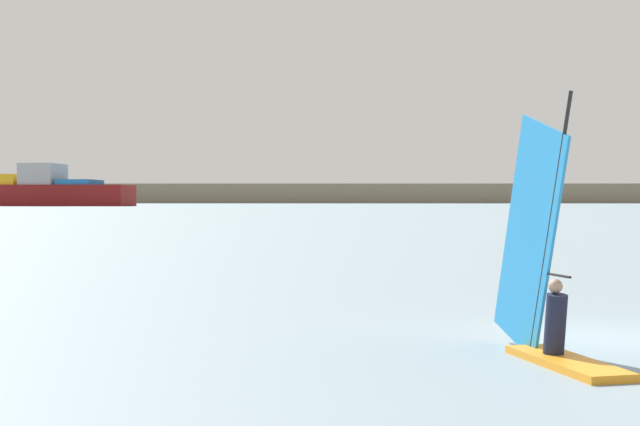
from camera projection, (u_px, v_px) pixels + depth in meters
The scene contains 3 objects.
ground_plane at pixel (599, 337), 16.09m from camera, with size 4000.00×4000.00×0.00m, color gray.
windsurfer at pixel (547, 294), 13.84m from camera, with size 0.76×3.85×4.23m.
distant_headland at pixel (405, 195), 1071.78m from camera, with size 814.17×315.53×20.57m, color #756B56.
Camera 1 is at (-8.75, -14.40, 2.48)m, focal length 49.73 mm.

